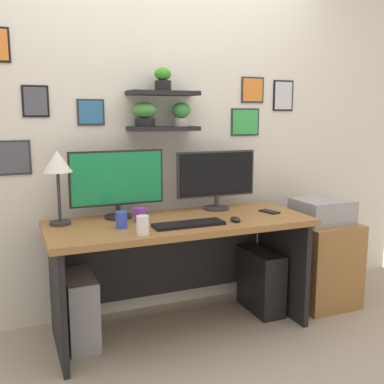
{
  "coord_description": "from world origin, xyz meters",
  "views": [
    {
      "loc": [
        -1.01,
        -2.62,
        1.42
      ],
      "look_at": [
        0.1,
        0.05,
        0.92
      ],
      "focal_mm": 41.99,
      "sensor_mm": 36.0,
      "label": 1
    }
  ],
  "objects_px": {
    "monitor_right": "(216,177)",
    "water_cup": "(143,225)",
    "desk_lamp": "(57,167)",
    "computer_mouse": "(235,219)",
    "cell_phone": "(269,212)",
    "computer_tower_left": "(80,309)",
    "drawer_cabinet": "(319,262)",
    "coffee_mug": "(140,215)",
    "monitor_left": "(117,181)",
    "keyboard": "(189,224)",
    "printer": "(322,211)",
    "desk": "(178,249)",
    "computer_tower_right": "(261,281)",
    "pen_cup": "(121,220)"
  },
  "relations": [
    {
      "from": "monitor_right",
      "to": "water_cup",
      "type": "distance_m",
      "value": 0.85
    },
    {
      "from": "desk_lamp",
      "to": "water_cup",
      "type": "height_order",
      "value": "desk_lamp"
    },
    {
      "from": "computer_mouse",
      "to": "water_cup",
      "type": "bearing_deg",
      "value": -173.15
    },
    {
      "from": "cell_phone",
      "to": "computer_tower_left",
      "type": "distance_m",
      "value": 1.4
    },
    {
      "from": "drawer_cabinet",
      "to": "computer_mouse",
      "type": "bearing_deg",
      "value": -167.06
    },
    {
      "from": "computer_mouse",
      "to": "drawer_cabinet",
      "type": "relative_size",
      "value": 0.14
    },
    {
      "from": "coffee_mug",
      "to": "computer_tower_left",
      "type": "height_order",
      "value": "coffee_mug"
    },
    {
      "from": "monitor_left",
      "to": "monitor_right",
      "type": "height_order",
      "value": "monitor_left"
    },
    {
      "from": "keyboard",
      "to": "computer_tower_left",
      "type": "relative_size",
      "value": 1.0
    },
    {
      "from": "cell_phone",
      "to": "coffee_mug",
      "type": "bearing_deg",
      "value": 159.45
    },
    {
      "from": "water_cup",
      "to": "printer",
      "type": "bearing_deg",
      "value": 10.34
    },
    {
      "from": "desk",
      "to": "computer_tower_right",
      "type": "bearing_deg",
      "value": -0.33
    },
    {
      "from": "keyboard",
      "to": "pen_cup",
      "type": "relative_size",
      "value": 4.4
    },
    {
      "from": "keyboard",
      "to": "computer_mouse",
      "type": "xyz_separation_m",
      "value": [
        0.31,
        -0.02,
        0.01
      ]
    },
    {
      "from": "keyboard",
      "to": "printer",
      "type": "bearing_deg",
      "value": 8.64
    },
    {
      "from": "coffee_mug",
      "to": "printer",
      "type": "distance_m",
      "value": 1.39
    },
    {
      "from": "keyboard",
      "to": "desk",
      "type": "bearing_deg",
      "value": 87.64
    },
    {
      "from": "water_cup",
      "to": "computer_tower_left",
      "type": "height_order",
      "value": "water_cup"
    },
    {
      "from": "water_cup",
      "to": "computer_tower_left",
      "type": "xyz_separation_m",
      "value": [
        -0.32,
        0.34,
        -0.59
      ]
    },
    {
      "from": "computer_tower_left",
      "to": "computer_mouse",
      "type": "bearing_deg",
      "value": -15.5
    },
    {
      "from": "keyboard",
      "to": "coffee_mug",
      "type": "xyz_separation_m",
      "value": [
        -0.24,
        0.21,
        0.04
      ]
    },
    {
      "from": "pen_cup",
      "to": "cell_phone",
      "type": "bearing_deg",
      "value": 1.67
    },
    {
      "from": "cell_phone",
      "to": "desk",
      "type": "bearing_deg",
      "value": 157.28
    },
    {
      "from": "computer_mouse",
      "to": "coffee_mug",
      "type": "relative_size",
      "value": 1.0
    },
    {
      "from": "monitor_right",
      "to": "coffee_mug",
      "type": "distance_m",
      "value": 0.66
    },
    {
      "from": "computer_tower_left",
      "to": "computer_tower_right",
      "type": "distance_m",
      "value": 1.29
    },
    {
      "from": "monitor_right",
      "to": "computer_tower_left",
      "type": "height_order",
      "value": "monitor_right"
    },
    {
      "from": "computer_tower_right",
      "to": "cell_phone",
      "type": "bearing_deg",
      "value": -86.34
    },
    {
      "from": "desk_lamp",
      "to": "printer",
      "type": "bearing_deg",
      "value": -4.89
    },
    {
      "from": "computer_mouse",
      "to": "water_cup",
      "type": "distance_m",
      "value": 0.64
    },
    {
      "from": "keyboard",
      "to": "computer_tower_right",
      "type": "height_order",
      "value": "keyboard"
    },
    {
      "from": "monitor_left",
      "to": "keyboard",
      "type": "height_order",
      "value": "monitor_left"
    },
    {
      "from": "computer_tower_right",
      "to": "keyboard",
      "type": "bearing_deg",
      "value": -162.08
    },
    {
      "from": "drawer_cabinet",
      "to": "computer_tower_right",
      "type": "height_order",
      "value": "drawer_cabinet"
    },
    {
      "from": "drawer_cabinet",
      "to": "computer_tower_left",
      "type": "xyz_separation_m",
      "value": [
        -1.78,
        0.07,
        -0.1
      ]
    },
    {
      "from": "computer_mouse",
      "to": "desk_lamp",
      "type": "distance_m",
      "value": 1.14
    },
    {
      "from": "computer_tower_right",
      "to": "printer",
      "type": "bearing_deg",
      "value": -4.43
    },
    {
      "from": "monitor_right",
      "to": "pen_cup",
      "type": "height_order",
      "value": "monitor_right"
    },
    {
      "from": "computer_mouse",
      "to": "coffee_mug",
      "type": "distance_m",
      "value": 0.6
    },
    {
      "from": "cell_phone",
      "to": "coffee_mug",
      "type": "xyz_separation_m",
      "value": [
        -0.9,
        0.08,
        0.04
      ]
    },
    {
      "from": "pen_cup",
      "to": "drawer_cabinet",
      "type": "relative_size",
      "value": 0.16
    },
    {
      "from": "desk",
      "to": "computer_tower_right",
      "type": "height_order",
      "value": "desk"
    },
    {
      "from": "desk_lamp",
      "to": "coffee_mug",
      "type": "bearing_deg",
      "value": -14.24
    },
    {
      "from": "drawer_cabinet",
      "to": "water_cup",
      "type": "bearing_deg",
      "value": -169.66
    },
    {
      "from": "keyboard",
      "to": "desk_lamp",
      "type": "distance_m",
      "value": 0.87
    },
    {
      "from": "cell_phone",
      "to": "computer_tower_left",
      "type": "bearing_deg",
      "value": 159.46
    },
    {
      "from": "desk",
      "to": "computer_mouse",
      "type": "xyz_separation_m",
      "value": [
        0.3,
        -0.23,
        0.22
      ]
    },
    {
      "from": "monitor_left",
      "to": "printer",
      "type": "height_order",
      "value": "monitor_left"
    },
    {
      "from": "monitor_right",
      "to": "printer",
      "type": "bearing_deg",
      "value": -14.65
    },
    {
      "from": "monitor_left",
      "to": "drawer_cabinet",
      "type": "bearing_deg",
      "value": -7.78
    }
  ]
}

